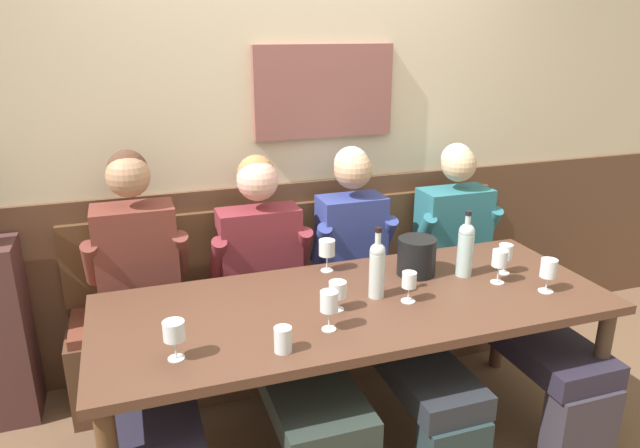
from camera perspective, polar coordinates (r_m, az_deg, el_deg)
room_wall_back at (r=3.27m, az=-2.90°, el=10.24°), size 6.80×0.12×2.80m
wood_wainscot_panel at (r=3.46m, az=-2.44°, el=-4.38°), size 6.80×0.03×1.05m
wall_bench at (r=3.39m, az=-1.36°, el=-9.52°), size 2.53×0.42×0.94m
dining_table at (r=2.59m, az=3.56°, el=-9.03°), size 2.23×0.87×0.76m
person_center_right_seat at (r=2.78m, az=-16.95°, el=-8.53°), size 0.50×1.35×1.34m
person_left_seat at (r=2.83m, az=-4.03°, el=-8.11°), size 0.53×1.34×1.27m
person_center_left_seat at (r=3.00m, az=5.64°, el=-6.14°), size 0.47×1.34×1.28m
person_right_seat at (r=3.30m, az=16.14°, el=-4.81°), size 0.52×1.34×1.26m
ice_bucket at (r=2.81m, az=9.46°, el=-3.16°), size 0.18×0.18×0.18m
wine_bottle_green_tall at (r=2.82m, az=14.10°, el=-2.26°), size 0.08×0.08×0.32m
wine_bottle_clear_water at (r=2.53m, az=5.63°, el=-4.28°), size 0.07×0.07×0.32m
wine_glass_right_end at (r=2.79m, az=0.69°, el=-2.42°), size 0.08×0.08×0.16m
wine_glass_mid_right at (r=2.91m, az=17.75°, el=-2.77°), size 0.07×0.07×0.15m
wine_glass_mid_left at (r=2.79m, az=17.22°, el=-3.34°), size 0.07×0.07×0.16m
wine_glass_center_front at (r=2.53m, az=8.74°, el=-5.62°), size 0.06×0.06×0.14m
wine_glass_near_bucket at (r=2.26m, az=0.90°, el=-7.69°), size 0.07×0.07×0.16m
wine_glass_center_rear at (r=2.43m, az=1.74°, el=-6.59°), size 0.07×0.07×0.13m
wine_glass_by_bottle at (r=2.77m, az=21.52°, el=-4.23°), size 0.07×0.07×0.15m
wine_glass_left_end at (r=2.14m, az=-14.14°, el=-10.29°), size 0.08×0.08×0.15m
water_tumbler_right at (r=2.16m, az=-3.66°, el=-11.25°), size 0.07×0.07×0.10m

